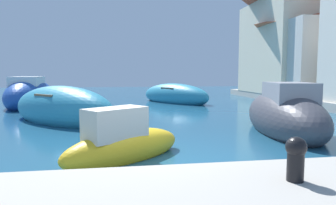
# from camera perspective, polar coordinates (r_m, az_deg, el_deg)

# --- Properties ---
(ground) EXTENTS (80.00, 80.00, 0.00)m
(ground) POSITION_cam_1_polar(r_m,az_deg,el_deg) (7.36, -1.53, -10.73)
(ground) COLOR #1E5170
(quay_promenade) EXTENTS (44.00, 32.00, 0.50)m
(quay_promenade) POSITION_cam_1_polar(r_m,az_deg,el_deg) (8.64, 28.78, -7.26)
(quay_promenade) COLOR #ADA89E
(quay_promenade) RESTS_ON ground
(moored_boat_0) EXTENTS (5.79, 5.85, 1.99)m
(moored_boat_0) POSITION_cam_1_polar(r_m,az_deg,el_deg) (13.66, -19.22, -1.16)
(moored_boat_0) COLOR teal
(moored_boat_0) RESTS_ON ground
(moored_boat_1) EXTENTS (5.00, 6.21, 1.75)m
(moored_boat_1) POSITION_cam_1_polar(r_m,az_deg,el_deg) (21.59, 1.26, 1.29)
(moored_boat_1) COLOR teal
(moored_boat_1) RESTS_ON ground
(moored_boat_2) EXTENTS (3.30, 2.84, 1.47)m
(moored_boat_2) POSITION_cam_1_polar(r_m,az_deg,el_deg) (7.41, -8.36, -7.67)
(moored_boat_2) COLOR gold
(moored_boat_2) RESTS_ON ground
(moored_boat_3) EXTENTS (3.09, 5.91, 2.17)m
(moored_boat_3) POSITION_cam_1_polar(r_m,az_deg,el_deg) (11.42, 20.93, -2.32)
(moored_boat_3) COLOR #3F3F47
(moored_boat_3) RESTS_ON ground
(moored_boat_5) EXTENTS (2.50, 6.16, 2.36)m
(moored_boat_5) POSITION_cam_1_polar(r_m,az_deg,el_deg) (21.03, -24.43, 1.19)
(moored_boat_5) COLOR #1E479E
(moored_boat_5) RESTS_ON ground
(waterfront_building_annex) EXTENTS (5.66, 8.83, 6.15)m
(waterfront_building_annex) POSITION_cam_1_polar(r_m,az_deg,el_deg) (25.93, 23.76, 8.47)
(waterfront_building_annex) COLOR beige
(waterfront_building_annex) RESTS_ON quay_promenade
(waterfront_building_far) EXTENTS (6.42, 8.11, 8.41)m
(waterfront_building_far) POSITION_cam_1_polar(r_m,az_deg,el_deg) (27.18, 22.28, 10.78)
(waterfront_building_far) COLOR beige
(waterfront_building_far) RESTS_ON quay_promenade
(mooring_bollard) EXTENTS (0.30, 0.30, 0.65)m
(mooring_bollard) POSITION_cam_1_polar(r_m,az_deg,el_deg) (4.81, 22.80, -9.25)
(mooring_bollard) COLOR black
(mooring_bollard) RESTS_ON quay_promenade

